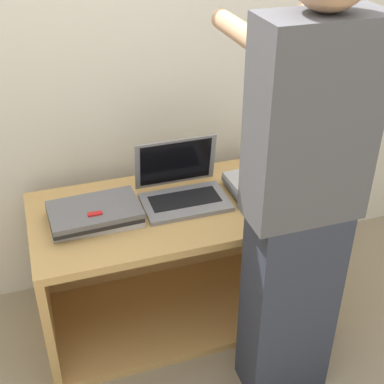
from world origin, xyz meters
TOP-DOWN VIEW (x-y plane):
  - ground_plane at (0.00, 0.00)m, footprint 12.00×12.00m
  - wall_back at (0.00, 0.74)m, footprint 8.00×0.05m
  - cart at (0.00, 0.39)m, footprint 1.36×0.64m
  - laptop_open at (0.00, 0.37)m, footprint 0.38×0.29m
  - laptop_stack_left at (-0.40, 0.32)m, footprint 0.39×0.27m
  - laptop_stack_right at (0.41, 0.31)m, footprint 0.39×0.27m
  - person at (0.26, -0.21)m, footprint 0.40×0.54m
  - inventory_tag at (-0.41, 0.26)m, footprint 0.06×0.02m

SIDE VIEW (x-z plane):
  - ground_plane at x=0.00m, z-range 0.00..0.00m
  - cart at x=0.00m, z-range 0.00..0.63m
  - laptop_stack_left at x=-0.40m, z-range 0.63..0.70m
  - laptop_stack_right at x=0.41m, z-range 0.63..0.70m
  - laptop_open at x=0.00m, z-range 0.56..0.81m
  - inventory_tag at x=-0.41m, z-range 0.70..0.71m
  - person at x=0.26m, z-range 0.02..1.82m
  - wall_back at x=0.00m, z-range 0.00..2.40m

